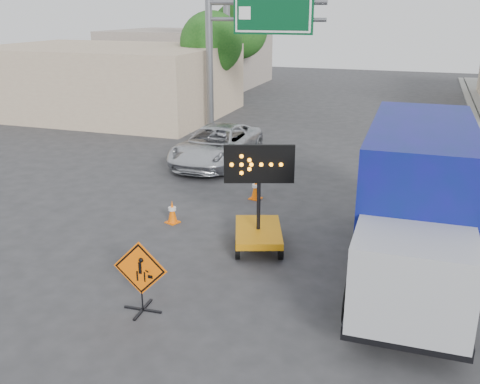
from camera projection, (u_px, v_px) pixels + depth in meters
The scene contains 13 objects.
ground at pixel (176, 329), 10.78m from camera, with size 100.00×100.00×0.00m, color #2D2D30.
storefront_left_near at pixel (108, 80), 32.31m from camera, with size 14.00×10.00×4.00m, color #C5B08E.
storefront_left_far at pixel (188, 57), 45.07m from camera, with size 12.00×10.00×4.40m, color #A5968A.
highway_gantry at pixel (247, 31), 26.54m from camera, with size 6.18×0.38×6.90m.
tree_left_near at pixel (211, 43), 31.55m from camera, with size 3.71×3.71×6.03m.
tree_left_far at pixel (239, 30), 38.87m from camera, with size 4.10×4.10×6.66m.
construction_sign at pixel (141, 275), 11.16m from camera, with size 1.21×0.86×1.61m.
arrow_board at pixel (258, 225), 14.24m from camera, with size 1.80×2.29×2.86m.
pickup_truck at pixel (217, 145), 22.11m from camera, with size 2.55×5.52×1.54m, color silver.
box_truck at pixel (415, 211), 12.48m from camera, with size 2.51×7.59×3.59m.
cone_a at pixel (139, 256), 13.06m from camera, with size 0.50×0.50×0.76m.
cone_b at pixel (172, 212), 16.00m from camera, with size 0.46×0.46×0.70m.
cone_c at pixel (256, 189), 18.00m from camera, with size 0.44×0.44×0.74m.
Camera 1 is at (4.25, -8.36, 6.13)m, focal length 40.00 mm.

